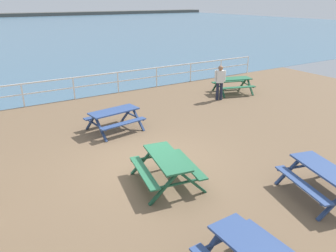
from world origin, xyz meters
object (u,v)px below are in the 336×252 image
visitor (220,81)px  picnic_table_near_left (167,163)px  picnic_table_far_left (324,175)px  picnic_table_far_right (233,82)px  picnic_table_near_right (114,115)px

visitor → picnic_table_near_left: bearing=-19.4°
picnic_table_far_left → picnic_table_far_right: bearing=-14.3°
picnic_table_near_right → visitor: 5.90m
visitor → picnic_table_near_right: bearing=-50.0°
picnic_table_near_right → picnic_table_far_left: (2.65, -6.68, 0.00)m
picnic_table_far_right → visitor: (-1.41, -0.58, 0.36)m
picnic_table_far_right → visitor: visitor is taller
picnic_table_near_right → picnic_table_far_right: 7.38m
picnic_table_near_left → picnic_table_far_left: same height
picnic_table_near_right → picnic_table_far_right: (7.21, 1.55, 0.00)m
picnic_table_far_right → visitor: size_ratio=1.30×
picnic_table_near_left → picnic_table_far_right: 9.42m
picnic_table_far_right → visitor: 1.57m
picnic_table_far_left → visitor: visitor is taller
picnic_table_near_right → picnic_table_far_right: bearing=4.5°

